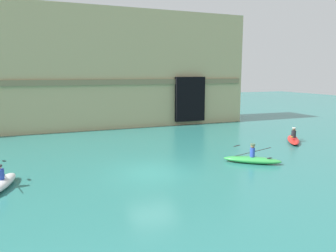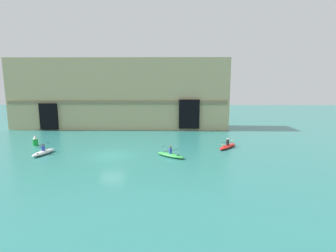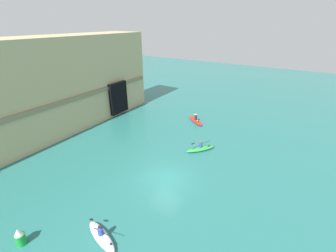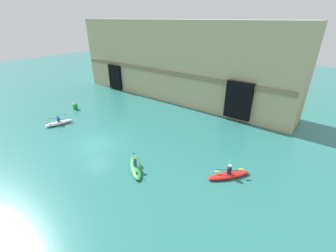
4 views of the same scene
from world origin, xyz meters
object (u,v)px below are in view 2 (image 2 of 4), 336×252
Objects in this scene: kayak_red at (227,146)px; kayak_white at (43,152)px; marker_buoy at (35,141)px; kayak_green at (170,155)px.

kayak_white is (-19.81, -3.07, 0.03)m from kayak_red.
kayak_green is at bearing -16.07° from marker_buoy.
kayak_white is at bearing -53.73° from marker_buoy.
kayak_green is 16.84m from marker_buoy.
marker_buoy is (-16.18, 4.66, 0.35)m from kayak_green.
marker_buoy reaches higher than kayak_white.
kayak_green is (-6.53, -3.78, 0.01)m from kayak_red.
kayak_green is at bearing 102.81° from kayak_white.
kayak_green reaches higher than kayak_white.
kayak_red is 22.73m from marker_buoy.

